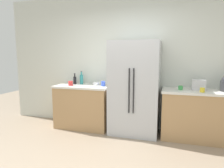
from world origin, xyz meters
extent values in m
cube|color=silver|center=(0.00, 1.92, 1.40)|extent=(5.57, 0.10, 2.80)
cube|color=tan|center=(-0.86, 1.56, 0.43)|extent=(1.12, 0.60, 0.86)
cube|color=silver|center=(-0.86, 1.56, 0.88)|extent=(1.15, 0.63, 0.04)
cube|color=tan|center=(1.45, 1.56, 0.43)|extent=(1.35, 0.60, 0.86)
cube|color=silver|center=(1.45, 1.56, 0.88)|extent=(1.38, 0.63, 0.04)
cube|color=#B7BABF|center=(0.24, 1.53, 0.90)|extent=(0.93, 0.64, 1.80)
cylinder|color=#262628|center=(0.20, 1.20, 0.90)|extent=(0.02, 0.02, 0.81)
cylinder|color=#262628|center=(0.28, 1.20, 0.90)|extent=(0.02, 0.02, 0.81)
cube|color=silver|center=(1.40, 1.63, 1.00)|extent=(0.23, 0.15, 0.19)
cylinder|color=teal|center=(-0.98, 1.72, 1.01)|extent=(0.07, 0.07, 0.20)
cylinder|color=teal|center=(-0.98, 1.72, 1.14)|extent=(0.03, 0.03, 0.07)
cylinder|color=#333338|center=(-0.98, 1.72, 1.18)|extent=(0.03, 0.03, 0.02)
cylinder|color=black|center=(-1.11, 1.68, 0.98)|extent=(0.07, 0.07, 0.16)
cylinder|color=black|center=(-1.11, 1.68, 1.10)|extent=(0.03, 0.03, 0.06)
cylinder|color=#333338|center=(-1.11, 1.68, 1.13)|extent=(0.03, 0.03, 0.02)
cylinder|color=green|center=(1.08, 1.56, 0.94)|extent=(0.08, 0.08, 0.07)
cylinder|color=yellow|center=(1.43, 1.39, 0.94)|extent=(0.08, 0.08, 0.08)
cylinder|color=red|center=(-1.10, 1.46, 0.95)|extent=(0.09, 0.09, 0.09)
cylinder|color=blue|center=(-0.42, 1.57, 0.95)|extent=(0.09, 0.09, 0.10)
cylinder|color=white|center=(-0.62, 1.69, 0.93)|extent=(0.15, 0.15, 0.06)
camera|label=1|loc=(0.91, -2.28, 1.52)|focal=32.26mm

